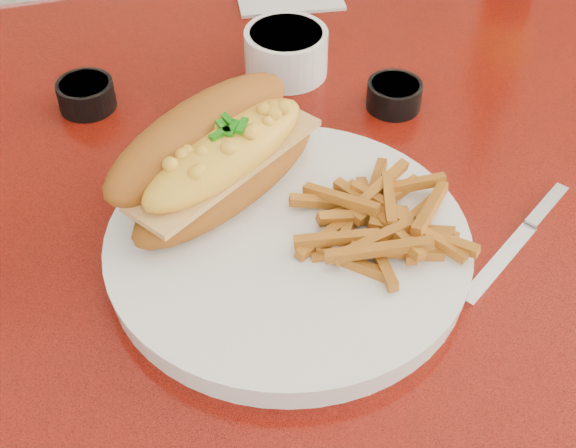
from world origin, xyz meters
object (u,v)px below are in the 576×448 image
object	(u,v)px
fork	(321,174)
sauce_cup_left	(86,94)
mac_hoagie	(217,156)
diner_table	(334,260)
booth_bench_far	(210,95)
dinner_plate	(288,247)
knife	(526,231)
sauce_cup_right	(394,94)
gravy_ramekin	(286,51)

from	to	relation	value
fork	sauce_cup_left	world-z (taller)	sauce_cup_left
mac_hoagie	diner_table	bearing A→B (deg)	-13.39
booth_bench_far	mac_hoagie	distance (m)	1.03
dinner_plate	knife	xyz separation A→B (m)	(0.21, -0.03, -0.01)
diner_table	mac_hoagie	bearing A→B (deg)	-159.14
diner_table	sauce_cup_right	distance (m)	0.20
fork	gravy_ramekin	xyz separation A→B (m)	(0.02, 0.20, 0.01)
fork	knife	xyz separation A→B (m)	(0.16, -0.10, -0.02)
sauce_cup_left	mac_hoagie	bearing A→B (deg)	-61.92
gravy_ramekin	sauce_cup_right	bearing A→B (deg)	-45.34
dinner_plate	gravy_ramekin	bearing A→B (deg)	74.88
sauce_cup_left	knife	size ratio (longest dim) A/B	0.43
diner_table	sauce_cup_right	size ratio (longest dim) A/B	18.25
diner_table	gravy_ramekin	bearing A→B (deg)	95.73
booth_bench_far	dinner_plate	world-z (taller)	booth_bench_far
sauce_cup_left	booth_bench_far	bearing A→B (deg)	70.58
sauce_cup_right	sauce_cup_left	bearing A→B (deg)	164.49
gravy_ramekin	knife	world-z (taller)	gravy_ramekin
mac_hoagie	gravy_ramekin	bearing A→B (deg)	25.17
mac_hoagie	sauce_cup_left	xyz separation A→B (m)	(-0.10, 0.19, -0.05)
gravy_ramekin	sauce_cup_right	distance (m)	0.13
dinner_plate	mac_hoagie	world-z (taller)	mac_hoagie
diner_table	knife	size ratio (longest dim) A/B	7.97
knife	sauce_cup_left	bearing A→B (deg)	104.99
knife	gravy_ramekin	bearing A→B (deg)	79.11
knife	diner_table	bearing A→B (deg)	93.06
knife	fork	bearing A→B (deg)	112.30
fork	knife	bearing A→B (deg)	-117.58
gravy_ramekin	sauce_cup_left	xyz separation A→B (m)	(-0.22, -0.01, -0.01)
sauce_cup_right	dinner_plate	bearing A→B (deg)	-132.46
mac_hoagie	sauce_cup_right	xyz separation A→B (m)	(0.21, 0.11, -0.05)
knife	dinner_plate	bearing A→B (deg)	137.08
mac_hoagie	fork	size ratio (longest dim) A/B	1.70
dinner_plate	mac_hoagie	bearing A→B (deg)	119.35
booth_bench_far	knife	xyz separation A→B (m)	(0.12, -0.97, 0.49)
mac_hoagie	fork	xyz separation A→B (m)	(0.10, -0.00, -0.04)
dinner_plate	sauce_cup_right	distance (m)	0.25
gravy_ramekin	sauce_cup_left	distance (m)	0.22
dinner_plate	knife	size ratio (longest dim) A/B	2.48
dinner_plate	mac_hoagie	size ratio (longest dim) A/B	1.61
booth_bench_far	sauce_cup_left	size ratio (longest dim) A/B	18.13
booth_bench_far	sauce_cup_right	size ratio (longest dim) A/B	17.81
booth_bench_far	gravy_ramekin	size ratio (longest dim) A/B	11.41
sauce_cup_left	sauce_cup_right	size ratio (longest dim) A/B	0.98
diner_table	booth_bench_far	xyz separation A→B (m)	(0.00, 0.81, -0.32)
diner_table	sauce_cup_left	xyz separation A→B (m)	(-0.24, 0.14, 0.18)
booth_bench_far	knife	size ratio (longest dim) A/B	7.78
booth_bench_far	gravy_ramekin	world-z (taller)	booth_bench_far
booth_bench_far	dinner_plate	size ratio (longest dim) A/B	3.14
booth_bench_far	mac_hoagie	world-z (taller)	booth_bench_far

